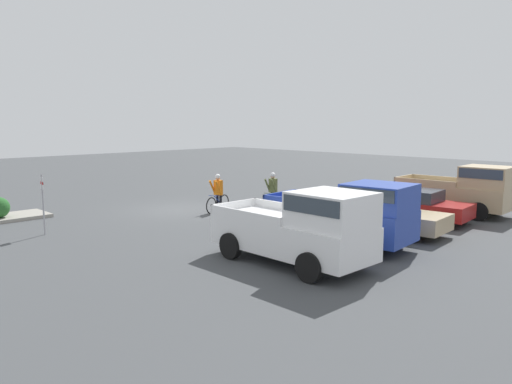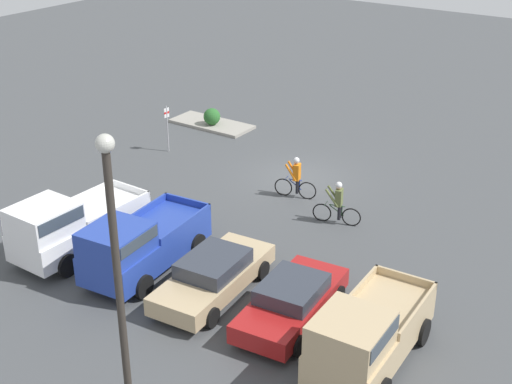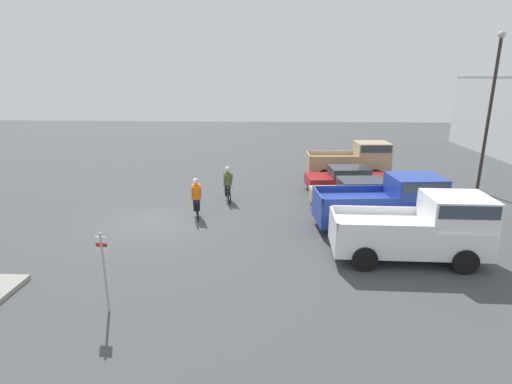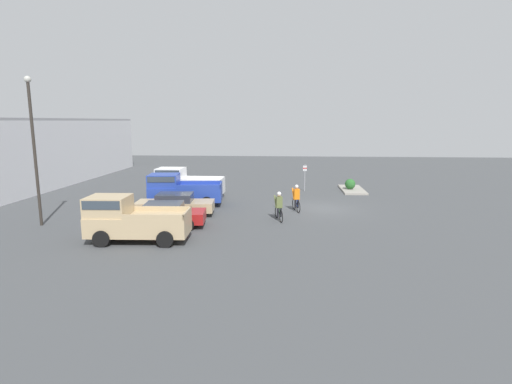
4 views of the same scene
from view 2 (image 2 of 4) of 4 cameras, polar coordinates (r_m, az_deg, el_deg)
ground_plane at (r=31.08m, az=3.38°, el=1.14°), size 80.00×80.00×0.00m
pickup_truck_0 at (r=19.49m, az=8.76°, el=-11.22°), size 2.30×4.90×2.24m
sedan_0 at (r=21.44m, az=2.88°, el=-8.68°), size 2.34×4.64×1.34m
sedan_1 at (r=22.67m, az=-3.40°, el=-6.63°), size 2.31×4.93×1.36m
pickup_truck_1 at (r=23.76m, az=-9.37°, el=-4.12°), size 2.52×5.11×2.20m
pickup_truck_2 at (r=25.39m, az=-14.67°, el=-2.55°), size 2.25×5.06×2.28m
cyclist_0 at (r=28.96m, az=3.22°, el=1.16°), size 1.75×0.57×1.77m
cyclist_1 at (r=26.98m, az=6.55°, el=-0.85°), size 1.84×0.59×1.74m
fire_lane_sign at (r=33.69m, az=-7.11°, el=5.41°), size 0.06×0.30×2.25m
lamppost at (r=14.51m, az=-10.84°, el=-8.38°), size 0.36×0.36×8.16m
curb_island at (r=37.36m, az=-3.56°, el=5.46°), size 4.35×1.85×0.15m
shrub at (r=36.91m, az=-3.55°, el=6.04°), size 0.87×0.87×0.87m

